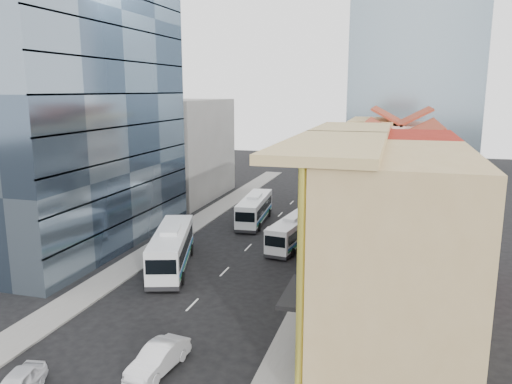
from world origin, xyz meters
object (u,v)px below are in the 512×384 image
(office_tower, at_px, (71,93))
(sedan_right, at_px, (158,358))
(bus_left_far, at_px, (255,209))
(shophouse_tan, at_px, (396,256))
(bus_left_near, at_px, (172,248))
(bus_right, at_px, (293,231))

(office_tower, xyz_separation_m, sedan_right, (18.64, -19.56, -14.26))
(office_tower, relative_size, bus_left_far, 2.84)
(bus_left_far, bearing_deg, office_tower, -145.45)
(shophouse_tan, relative_size, office_tower, 0.47)
(office_tower, distance_m, bus_left_near, 18.53)
(shophouse_tan, bearing_deg, sedan_right, -155.76)
(sedan_right, bearing_deg, bus_left_far, 104.17)
(bus_left_far, bearing_deg, shophouse_tan, -63.38)
(bus_right, xyz_separation_m, sedan_right, (-2.53, -24.21, -0.83))
(office_tower, xyz_separation_m, bus_left_far, (15.00, 12.27, -13.31))
(bus_left_far, relative_size, sedan_right, 2.35)
(bus_left_near, xyz_separation_m, sedan_right, (6.34, -15.14, -1.12))
(bus_right, relative_size, sedan_right, 2.18)
(shophouse_tan, distance_m, bus_left_far, 31.06)
(bus_left_near, bearing_deg, office_tower, 142.67)
(shophouse_tan, xyz_separation_m, bus_left_far, (-16.00, 26.27, -4.31))
(shophouse_tan, height_order, bus_left_far, shophouse_tan)
(bus_left_near, distance_m, sedan_right, 16.46)
(shophouse_tan, distance_m, bus_right, 21.54)
(bus_left_far, bearing_deg, bus_right, -55.72)
(bus_left_far, xyz_separation_m, sedan_right, (3.64, -31.83, -0.95))
(shophouse_tan, bearing_deg, bus_left_near, 152.88)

